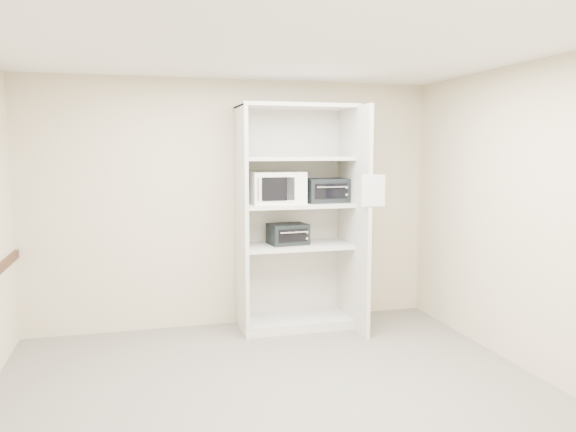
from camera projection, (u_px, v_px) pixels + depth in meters
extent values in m
cube|color=#6D645B|center=(279.00, 397.00, 4.43)|extent=(4.50, 4.00, 0.01)
cube|color=white|center=(278.00, 46.00, 4.11)|extent=(4.50, 4.00, 0.01)
cube|color=beige|center=(235.00, 204.00, 6.19)|extent=(4.50, 0.02, 2.70)
cube|color=beige|center=(394.00, 292.00, 2.35)|extent=(4.50, 0.02, 2.70)
cube|color=beige|center=(531.00, 219.00, 4.85)|extent=(0.02, 4.00, 2.70)
cube|color=silver|center=(242.00, 221.00, 5.91)|extent=(0.04, 0.60, 2.40)
cube|color=silver|center=(354.00, 219.00, 6.07)|extent=(0.04, 0.90, 2.40)
cube|color=silver|center=(289.00, 216.00, 6.35)|extent=(1.24, 0.02, 2.40)
cube|color=silver|center=(296.00, 321.00, 6.22)|extent=(1.16, 0.56, 0.10)
cube|color=silver|center=(296.00, 246.00, 6.12)|extent=(1.16, 0.56, 0.04)
cube|color=silver|center=(296.00, 205.00, 6.06)|extent=(1.16, 0.56, 0.04)
cube|color=silver|center=(296.00, 158.00, 6.00)|extent=(1.16, 0.56, 0.04)
cube|color=silver|center=(296.00, 106.00, 5.94)|extent=(1.24, 0.60, 0.04)
cube|color=white|center=(276.00, 188.00, 6.02)|extent=(0.57, 0.43, 0.34)
cube|color=black|center=(325.00, 190.00, 6.14)|extent=(0.48, 0.37, 0.26)
cube|color=black|center=(288.00, 234.00, 6.10)|extent=(0.44, 0.35, 0.22)
cube|color=white|center=(373.00, 191.00, 5.60)|extent=(0.24, 0.01, 0.31)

